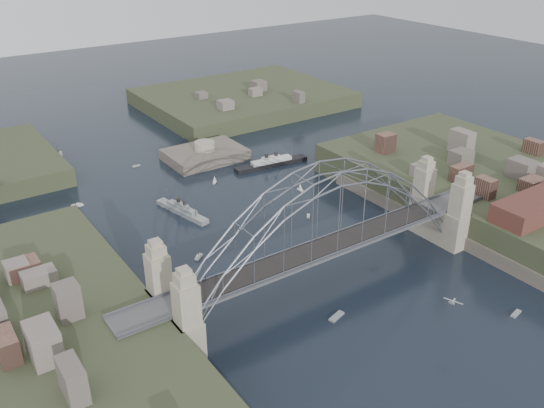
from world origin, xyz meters
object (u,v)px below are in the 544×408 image
at_px(bridge, 327,229).
at_px(ocean_liner, 271,163).
at_px(wharf_shed, 535,207).
at_px(naval_cruiser_near, 182,211).
at_px(naval_cruiser_far, 59,163).
at_px(fort_island, 205,160).

height_order(bridge, ocean_liner, bridge).
bearing_deg(wharf_shed, naval_cruiser_near, 133.28).
relative_size(naval_cruiser_near, naval_cruiser_far, 0.97).
xyz_separation_m(wharf_shed, naval_cruiser_far, (-68.77, 103.10, -9.08)).
distance_m(bridge, fort_island, 72.14).
distance_m(fort_island, naval_cruiser_far, 41.46).
height_order(fort_island, naval_cruiser_near, fort_island).
bearing_deg(naval_cruiser_near, fort_island, 52.25).
bearing_deg(ocean_liner, naval_cruiser_near, -160.35).
xyz_separation_m(fort_island, naval_cruiser_far, (-36.77, 19.10, 1.26)).
height_order(wharf_shed, ocean_liner, wharf_shed).
relative_size(bridge, fort_island, 3.82).
relative_size(naval_cruiser_far, ocean_liner, 0.79).
height_order(naval_cruiser_near, ocean_liner, ocean_liner).
relative_size(fort_island, ocean_liner, 0.99).
height_order(naval_cruiser_far, ocean_liner, naval_cruiser_far).
bearing_deg(naval_cruiser_near, naval_cruiser_far, 108.43).
xyz_separation_m(wharf_shed, ocean_liner, (-18.89, 68.82, -9.16)).
bearing_deg(naval_cruiser_far, wharf_shed, -56.29).
xyz_separation_m(wharf_shed, naval_cruiser_near, (-53.25, 56.55, -9.21)).
height_order(wharf_shed, naval_cruiser_far, wharf_shed).
distance_m(naval_cruiser_near, ocean_liner, 36.49).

